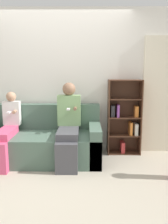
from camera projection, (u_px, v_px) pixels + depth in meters
The scene contains 7 objects.
ground_plane at pixel (55, 173), 3.46m from camera, with size 14.00×14.00×0.00m, color #B2A893.
back_wall at pixel (61, 82), 4.26m from camera, with size 10.00×0.06×2.55m.
curtain_panel at pixel (163, 95), 4.25m from camera, with size 0.72×0.04×2.07m.
couch at pixel (41, 142), 3.96m from camera, with size 1.96×0.91×0.89m.
adult_seated at pixel (68, 122), 3.79m from camera, with size 0.38×0.86×1.28m.
child_seated at pixel (7, 129), 3.76m from camera, with size 0.28×0.86×1.13m.
bookshelf at pixel (124, 119), 4.23m from camera, with size 0.58×0.27×1.32m.
Camera 1 is at (0.45, -3.25, 1.50)m, focal length 38.00 mm.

